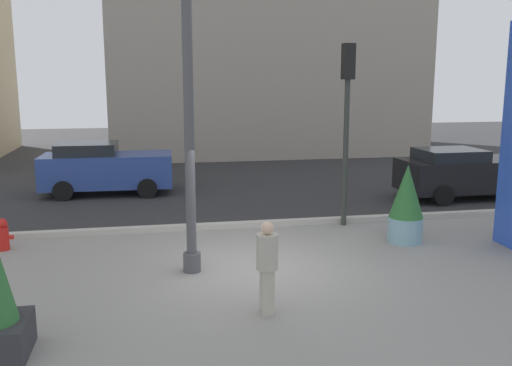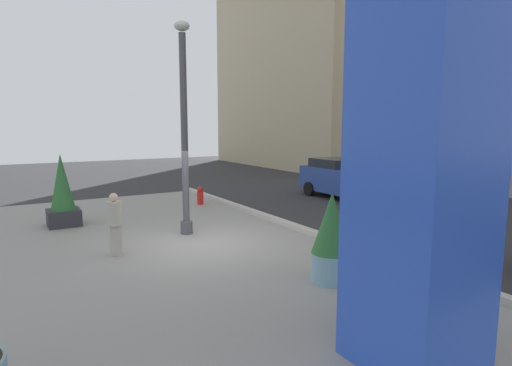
% 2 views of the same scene
% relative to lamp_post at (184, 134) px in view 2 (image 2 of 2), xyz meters
% --- Properties ---
extents(ground_plane, '(60.00, 60.00, 0.00)m').
position_rel_lamp_post_xyz_m(ground_plane, '(1.26, 4.02, -3.00)').
color(ground_plane, '#2D2D30').
extents(plaza_pavement, '(18.00, 10.00, 0.02)m').
position_rel_lamp_post_xyz_m(plaza_pavement, '(1.26, -1.98, -3.00)').
color(plaza_pavement, gray).
rests_on(plaza_pavement, ground_plane).
extents(curb_strip, '(18.00, 0.24, 0.16)m').
position_rel_lamp_post_xyz_m(curb_strip, '(1.26, 3.14, -2.92)').
color(curb_strip, '#B7B2A8').
rests_on(curb_strip, ground_plane).
extents(lamp_post, '(0.44, 0.44, 6.15)m').
position_rel_lamp_post_xyz_m(lamp_post, '(0.00, 0.00, 0.00)').
color(lamp_post, '#4C4C51').
rests_on(lamp_post, ground_plane).
extents(art_pillar_blue, '(1.45, 1.45, 5.14)m').
position_rel_lamp_post_xyz_m(art_pillar_blue, '(8.03, 0.11, -0.42)').
color(art_pillar_blue, blue).
rests_on(art_pillar_blue, ground_plane).
extents(potted_plant_near_left, '(0.99, 0.99, 2.35)m').
position_rel_lamp_post_xyz_m(potted_plant_near_left, '(-3.03, -3.03, -1.96)').
color(potted_plant_near_left, '#2D2D33').
rests_on(potted_plant_near_left, ground_plane).
extents(potted_plant_curbside, '(0.81, 0.81, 1.89)m').
position_rel_lamp_post_xyz_m(potted_plant_curbside, '(5.17, 1.14, -2.06)').
color(potted_plant_curbside, '#7AA8B7').
rests_on(potted_plant_curbside, ground_plane).
extents(fire_hydrant, '(0.36, 0.26, 0.75)m').
position_rel_lamp_post_xyz_m(fire_hydrant, '(-4.12, 2.23, -2.63)').
color(fire_hydrant, red).
rests_on(fire_hydrant, ground_plane).
extents(traffic_light_corner, '(0.28, 0.42, 4.74)m').
position_rel_lamp_post_xyz_m(traffic_light_corner, '(4.25, 2.92, 0.19)').
color(traffic_light_corner, '#333833').
rests_on(traffic_light_corner, ground_plane).
extents(car_curb_east, '(4.33, 2.13, 1.74)m').
position_rel_lamp_post_xyz_m(car_curb_east, '(-2.28, 8.33, -2.11)').
color(car_curb_east, '#2D4793').
rests_on(car_curb_east, ground_plane).
extents(pedestrian_on_sidewalk, '(0.36, 0.36, 1.59)m').
position_rel_lamp_post_xyz_m(pedestrian_on_sidewalk, '(1.08, -2.30, -2.12)').
color(pedestrian_on_sidewalk, '#B2AD9E').
rests_on(pedestrian_on_sidewalk, ground_plane).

